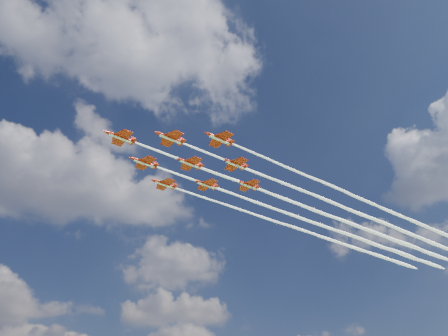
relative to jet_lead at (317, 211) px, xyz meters
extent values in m
cylinder|color=#AA1B09|center=(-70.18, -27.41, 0.00)|extent=(6.83, 3.42, 0.96)
cone|color=#AA1B09|center=(-74.23, -28.99, 0.00)|extent=(1.97, 1.52, 0.96)
cone|color=#AA1B09|center=(-66.37, -25.92, 0.00)|extent=(1.53, 1.28, 0.87)
ellipsoid|color=black|center=(-71.80, -28.04, 0.39)|extent=(1.97, 1.40, 0.62)
cube|color=#AA1B09|center=(-69.77, -27.25, -0.04)|extent=(5.50, 8.47, 0.12)
cube|color=#AA1B09|center=(-66.94, -26.14, 0.00)|extent=(2.27, 3.36, 0.10)
cube|color=#AA1B09|center=(-66.78, -26.08, 0.78)|extent=(1.34, 0.62, 1.57)
cube|color=white|center=(-70.18, -27.41, -0.44)|extent=(6.36, 3.10, 0.10)
cylinder|color=#AA1B09|center=(-57.22, -30.46, 0.00)|extent=(6.83, 3.42, 0.96)
cone|color=#AA1B09|center=(-61.27, -32.04, 0.00)|extent=(1.97, 1.52, 0.96)
cone|color=#AA1B09|center=(-53.41, -28.97, 0.00)|extent=(1.53, 1.28, 0.87)
ellipsoid|color=black|center=(-58.84, -31.09, 0.39)|extent=(1.97, 1.40, 0.62)
cube|color=#AA1B09|center=(-56.81, -30.30, -0.04)|extent=(5.50, 8.47, 0.12)
cube|color=#AA1B09|center=(-53.98, -29.19, 0.00)|extent=(2.27, 3.36, 0.10)
cube|color=#AA1B09|center=(-53.81, -29.13, 0.78)|extent=(1.34, 0.62, 1.57)
cube|color=white|center=(-57.22, -30.46, -0.44)|extent=(6.36, 3.10, 0.10)
cylinder|color=#AA1B09|center=(-62.71, -16.38, 0.00)|extent=(6.83, 3.42, 0.96)
cone|color=#AA1B09|center=(-66.77, -17.96, 0.00)|extent=(1.97, 1.52, 0.96)
cone|color=#AA1B09|center=(-58.91, -14.89, 0.00)|extent=(1.53, 1.28, 0.87)
ellipsoid|color=black|center=(-64.34, -17.01, 0.39)|extent=(1.97, 1.40, 0.62)
cube|color=#AA1B09|center=(-62.31, -16.22, -0.04)|extent=(5.50, 8.47, 0.12)
cube|color=#AA1B09|center=(-59.47, -15.11, 0.00)|extent=(2.27, 3.36, 0.10)
cube|color=#AA1B09|center=(-59.31, -15.05, 0.78)|extent=(1.34, 0.62, 1.57)
cube|color=white|center=(-62.71, -16.38, -0.44)|extent=(6.36, 3.10, 0.10)
cylinder|color=#AA1B09|center=(-44.26, -33.51, 0.00)|extent=(6.83, 3.42, 0.96)
cone|color=#AA1B09|center=(-48.31, -35.09, 0.00)|extent=(1.97, 1.52, 0.96)
cone|color=#AA1B09|center=(-40.45, -32.02, 0.00)|extent=(1.53, 1.28, 0.87)
ellipsoid|color=black|center=(-45.88, -34.14, 0.39)|extent=(1.97, 1.40, 0.62)
cube|color=#AA1B09|center=(-43.85, -33.35, -0.04)|extent=(5.50, 8.47, 0.12)
cube|color=#AA1B09|center=(-41.02, -32.24, 0.00)|extent=(2.27, 3.36, 0.10)
cube|color=#AA1B09|center=(-40.85, -32.18, 0.78)|extent=(1.34, 0.62, 1.57)
cube|color=white|center=(-44.26, -33.51, -0.44)|extent=(6.36, 3.10, 0.10)
cylinder|color=#AA1B09|center=(-49.75, -19.43, 0.00)|extent=(6.83, 3.42, 0.96)
cone|color=#AA1B09|center=(-53.81, -21.01, 0.00)|extent=(1.97, 1.52, 0.96)
cone|color=#AA1B09|center=(-45.95, -17.94, 0.00)|extent=(1.53, 1.28, 0.87)
ellipsoid|color=black|center=(-51.37, -20.06, 0.39)|extent=(1.97, 1.40, 0.62)
cube|color=#AA1B09|center=(-49.35, -19.27, -0.04)|extent=(5.50, 8.47, 0.12)
cube|color=#AA1B09|center=(-46.51, -18.16, 0.00)|extent=(2.27, 3.36, 0.10)
cube|color=#AA1B09|center=(-46.35, -18.10, 0.78)|extent=(1.34, 0.62, 1.57)
cube|color=white|center=(-49.75, -19.43, -0.44)|extent=(6.36, 3.10, 0.10)
cylinder|color=#AA1B09|center=(-55.25, -5.35, 0.00)|extent=(6.83, 3.42, 0.96)
cone|color=#AA1B09|center=(-59.30, -6.93, 0.00)|extent=(1.97, 1.52, 0.96)
cone|color=#AA1B09|center=(-51.44, -3.87, 0.00)|extent=(1.53, 1.28, 0.87)
ellipsoid|color=black|center=(-56.87, -5.99, 0.39)|extent=(1.97, 1.40, 0.62)
cube|color=#AA1B09|center=(-54.85, -5.19, -0.04)|extent=(5.50, 8.47, 0.12)
cube|color=#AA1B09|center=(-52.01, -4.09, 0.00)|extent=(2.27, 3.36, 0.10)
cube|color=#AA1B09|center=(-51.85, -4.02, 0.78)|extent=(1.34, 0.62, 1.57)
cube|color=white|center=(-55.25, -5.35, -0.44)|extent=(6.36, 3.10, 0.10)
cylinder|color=#AA1B09|center=(-36.79, -22.48, 0.00)|extent=(6.83, 3.42, 0.96)
cone|color=#AA1B09|center=(-40.84, -24.06, 0.00)|extent=(1.97, 1.52, 0.96)
cone|color=#AA1B09|center=(-32.98, -20.99, 0.00)|extent=(1.53, 1.28, 0.87)
ellipsoid|color=black|center=(-38.41, -23.11, 0.39)|extent=(1.97, 1.40, 0.62)
cube|color=#AA1B09|center=(-36.39, -22.32, -0.04)|extent=(5.50, 8.47, 0.12)
cube|color=#AA1B09|center=(-33.55, -21.22, 0.00)|extent=(2.27, 3.36, 0.10)
cube|color=#AA1B09|center=(-33.39, -21.15, 0.78)|extent=(1.34, 0.62, 1.57)
cube|color=white|center=(-36.79, -22.48, -0.44)|extent=(6.36, 3.10, 0.10)
cylinder|color=#AA1B09|center=(-42.29, -8.40, 0.00)|extent=(6.83, 3.42, 0.96)
cone|color=#AA1B09|center=(-46.34, -9.99, 0.00)|extent=(1.97, 1.52, 0.96)
cone|color=#AA1B09|center=(-38.48, -6.92, 0.00)|extent=(1.53, 1.28, 0.87)
ellipsoid|color=black|center=(-43.91, -9.04, 0.39)|extent=(1.97, 1.40, 0.62)
cube|color=#AA1B09|center=(-41.89, -8.24, -0.04)|extent=(5.50, 8.47, 0.12)
cube|color=#AA1B09|center=(-39.05, -7.14, 0.00)|extent=(2.27, 3.36, 0.10)
cube|color=#AA1B09|center=(-38.89, -7.07, 0.78)|extent=(1.34, 0.62, 1.57)
cube|color=white|center=(-42.29, -8.40, -0.44)|extent=(6.36, 3.10, 0.10)
cylinder|color=#AA1B09|center=(-29.33, -11.45, 0.00)|extent=(6.83, 3.42, 0.96)
cone|color=#AA1B09|center=(-33.38, -13.04, 0.00)|extent=(1.97, 1.52, 0.96)
cone|color=#AA1B09|center=(-25.52, -9.97, 0.00)|extent=(1.53, 1.28, 0.87)
ellipsoid|color=black|center=(-30.95, -12.09, 0.39)|extent=(1.97, 1.40, 0.62)
cube|color=#AA1B09|center=(-28.92, -11.30, -0.04)|extent=(5.50, 8.47, 0.12)
cube|color=#AA1B09|center=(-26.09, -10.19, 0.00)|extent=(2.27, 3.36, 0.10)
cube|color=#AA1B09|center=(-25.93, -10.12, 0.78)|extent=(1.34, 0.62, 1.57)
cube|color=white|center=(-29.33, -11.45, -0.44)|extent=(6.36, 3.10, 0.10)
camera|label=1|loc=(-67.46, -126.31, -69.13)|focal=35.00mm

